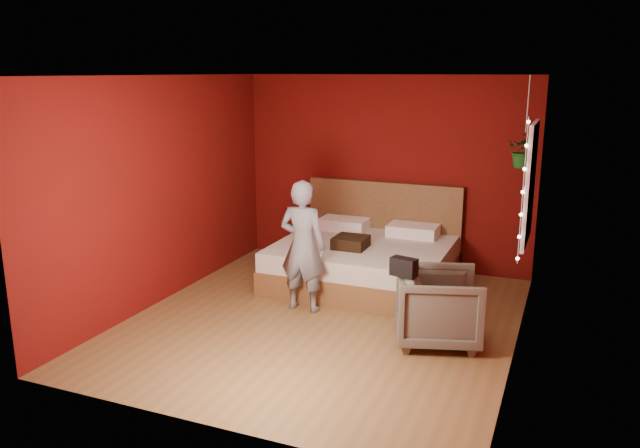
{
  "coord_description": "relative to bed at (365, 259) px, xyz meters",
  "views": [
    {
      "loc": [
        2.38,
        -5.87,
        2.64
      ],
      "look_at": [
        -0.2,
        0.4,
        0.97
      ],
      "focal_mm": 35.0,
      "sensor_mm": 36.0,
      "label": 1
    }
  ],
  "objects": [
    {
      "name": "room_walls",
      "position": [
        -0.02,
        -1.39,
        1.37
      ],
      "size": [
        4.04,
        4.54,
        2.62
      ],
      "color": "#640B0A",
      "rests_on": "ground"
    },
    {
      "name": "bed",
      "position": [
        0.0,
        0.0,
        0.0
      ],
      "size": [
        2.14,
        1.82,
        1.18
      ],
      "color": "brown",
      "rests_on": "ground"
    },
    {
      "name": "window",
      "position": [
        1.95,
        -0.49,
        1.19
      ],
      "size": [
        0.05,
        0.97,
        1.27
      ],
      "color": "white",
      "rests_on": "room_walls"
    },
    {
      "name": "hanging_plant",
      "position": [
        1.82,
        0.21,
        1.46
      ],
      "size": [
        0.37,
        0.32,
        1.04
      ],
      "color": "silver",
      "rests_on": "room_walls"
    },
    {
      "name": "floor",
      "position": [
        -0.02,
        -1.39,
        -0.31
      ],
      "size": [
        4.5,
        4.5,
        0.0
      ],
      "primitive_type": "plane",
      "color": "brown",
      "rests_on": "ground"
    },
    {
      "name": "person",
      "position": [
        -0.35,
        -1.16,
        0.44
      ],
      "size": [
        0.55,
        0.36,
        1.49
      ],
      "primitive_type": "imported",
      "rotation": [
        0.0,
        0.0,
        3.13
      ],
      "color": "slate",
      "rests_on": "ground"
    },
    {
      "name": "armchair",
      "position": [
        1.24,
        -1.46,
        0.06
      ],
      "size": [
        1.01,
        1.0,
        0.74
      ],
      "primitive_type": "imported",
      "rotation": [
        0.0,
        0.0,
        1.87
      ],
      "color": "#585445",
      "rests_on": "ground"
    },
    {
      "name": "fairy_lights",
      "position": [
        1.92,
        -1.01,
        1.19
      ],
      "size": [
        0.04,
        0.04,
        1.45
      ],
      "color": "silver",
      "rests_on": "room_walls"
    },
    {
      "name": "throw_pillow",
      "position": [
        -0.09,
        -0.33,
        0.3
      ],
      "size": [
        0.39,
        0.39,
        0.14
      ],
      "primitive_type": "cube",
      "rotation": [
        0.0,
        0.0,
        0.0
      ],
      "color": "black",
      "rests_on": "bed"
    },
    {
      "name": "handbag",
      "position": [
        0.95,
        -1.73,
        0.52
      ],
      "size": [
        0.27,
        0.18,
        0.18
      ],
      "primitive_type": "cube",
      "rotation": [
        0.0,
        0.0,
        -0.25
      ],
      "color": "black",
      "rests_on": "armchair"
    }
  ]
}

